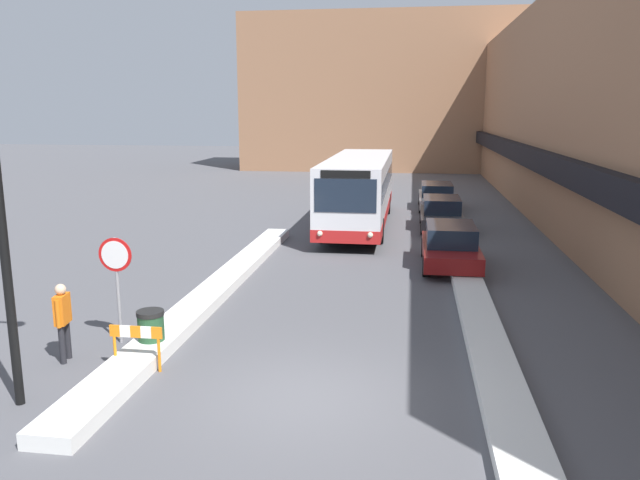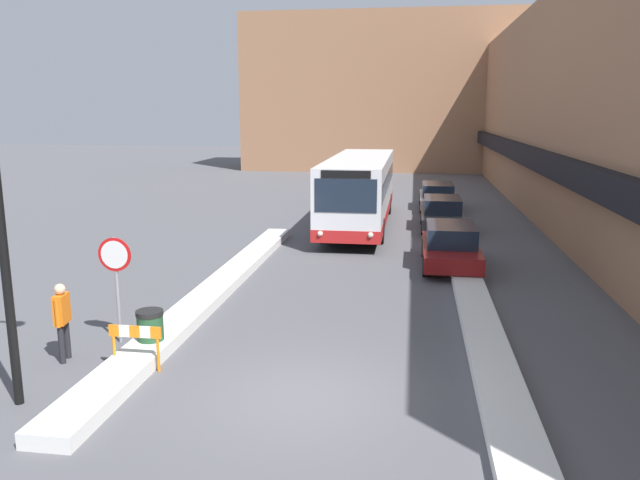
{
  "view_description": "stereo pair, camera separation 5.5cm",
  "coord_description": "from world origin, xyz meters",
  "px_view_note": "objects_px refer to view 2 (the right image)",
  "views": [
    {
      "loc": [
        1.83,
        -10.41,
        5.15
      ],
      "look_at": [
        -0.87,
        8.0,
        1.28
      ],
      "focal_mm": 35.0,
      "sensor_mm": 36.0,
      "label": 1
    },
    {
      "loc": [
        1.89,
        -10.41,
        5.15
      ],
      "look_at": [
        -0.87,
        8.0,
        1.28
      ],
      "focal_mm": 35.0,
      "sensor_mm": 36.0,
      "label": 2
    }
  ],
  "objects_px": {
    "street_lamp": "(7,149)",
    "trash_bin": "(151,331)",
    "city_bus": "(360,189)",
    "parked_car_back": "(437,196)",
    "parked_car_middle": "(442,213)",
    "construction_barricade": "(135,339)",
    "stop_sign": "(115,267)",
    "pedestrian": "(62,315)",
    "parked_car_front": "(451,246)"
  },
  "relations": [
    {
      "from": "street_lamp",
      "to": "trash_bin",
      "type": "relative_size",
      "value": 7.84
    },
    {
      "from": "city_bus",
      "to": "parked_car_back",
      "type": "relative_size",
      "value": 2.49
    },
    {
      "from": "parked_car_middle",
      "to": "parked_car_back",
      "type": "height_order",
      "value": "parked_car_middle"
    },
    {
      "from": "parked_car_middle",
      "to": "construction_barricade",
      "type": "relative_size",
      "value": 4.1
    },
    {
      "from": "construction_barricade",
      "to": "street_lamp",
      "type": "bearing_deg",
      "value": -125.42
    },
    {
      "from": "city_bus",
      "to": "stop_sign",
      "type": "xyz_separation_m",
      "value": [
        -4.09,
        -15.3,
        0.07
      ]
    },
    {
      "from": "pedestrian",
      "to": "construction_barricade",
      "type": "bearing_deg",
      "value": 73.12
    },
    {
      "from": "parked_car_back",
      "to": "city_bus",
      "type": "bearing_deg",
      "value": -123.11
    },
    {
      "from": "parked_car_middle",
      "to": "construction_barricade",
      "type": "height_order",
      "value": "parked_car_middle"
    },
    {
      "from": "stop_sign",
      "to": "trash_bin",
      "type": "bearing_deg",
      "value": -26.29
    },
    {
      "from": "parked_car_front",
      "to": "stop_sign",
      "type": "relative_size",
      "value": 1.82
    },
    {
      "from": "parked_car_middle",
      "to": "construction_barricade",
      "type": "xyz_separation_m",
      "value": [
        -6.73,
        -16.5,
        -0.04
      ]
    },
    {
      "from": "construction_barricade",
      "to": "stop_sign",
      "type": "bearing_deg",
      "value": 126.54
    },
    {
      "from": "trash_bin",
      "to": "parked_car_back",
      "type": "bearing_deg",
      "value": 72.32
    },
    {
      "from": "pedestrian",
      "to": "city_bus",
      "type": "bearing_deg",
      "value": 155.3
    },
    {
      "from": "city_bus",
      "to": "parked_car_front",
      "type": "distance_m",
      "value": 8.0
    },
    {
      "from": "stop_sign",
      "to": "street_lamp",
      "type": "xyz_separation_m",
      "value": [
        -0.17,
        -3.1,
        2.76
      ]
    },
    {
      "from": "city_bus",
      "to": "stop_sign",
      "type": "relative_size",
      "value": 4.92
    },
    {
      "from": "city_bus",
      "to": "stop_sign",
      "type": "distance_m",
      "value": 15.84
    },
    {
      "from": "parked_car_front",
      "to": "pedestrian",
      "type": "height_order",
      "value": "pedestrian"
    },
    {
      "from": "parked_car_back",
      "to": "trash_bin",
      "type": "bearing_deg",
      "value": -107.68
    },
    {
      "from": "parked_car_back",
      "to": "construction_barricade",
      "type": "bearing_deg",
      "value": -106.76
    },
    {
      "from": "trash_bin",
      "to": "construction_barricade",
      "type": "xyz_separation_m",
      "value": [
        0.09,
        -0.93,
        0.19
      ]
    },
    {
      "from": "parked_car_front",
      "to": "street_lamp",
      "type": "distance_m",
      "value": 14.37
    },
    {
      "from": "city_bus",
      "to": "trash_bin",
      "type": "height_order",
      "value": "city_bus"
    },
    {
      "from": "pedestrian",
      "to": "trash_bin",
      "type": "xyz_separation_m",
      "value": [
        1.6,
        0.69,
        -0.52
      ]
    },
    {
      "from": "parked_car_middle",
      "to": "parked_car_back",
      "type": "bearing_deg",
      "value": 90.0
    },
    {
      "from": "street_lamp",
      "to": "pedestrian",
      "type": "height_order",
      "value": "street_lamp"
    },
    {
      "from": "stop_sign",
      "to": "street_lamp",
      "type": "relative_size",
      "value": 0.33
    },
    {
      "from": "parked_car_front",
      "to": "parked_car_middle",
      "type": "height_order",
      "value": "parked_car_front"
    },
    {
      "from": "parked_car_middle",
      "to": "trash_bin",
      "type": "bearing_deg",
      "value": -113.66
    },
    {
      "from": "parked_car_back",
      "to": "parked_car_front",
      "type": "bearing_deg",
      "value": -90.0
    },
    {
      "from": "parked_car_front",
      "to": "pedestrian",
      "type": "xyz_separation_m",
      "value": [
        -8.43,
        -9.42,
        0.28
      ]
    },
    {
      "from": "parked_car_middle",
      "to": "parked_car_front",
      "type": "bearing_deg",
      "value": -90.0
    },
    {
      "from": "city_bus",
      "to": "trash_bin",
      "type": "distance_m",
      "value": 16.13
    },
    {
      "from": "parked_car_middle",
      "to": "trash_bin",
      "type": "distance_m",
      "value": 17.0
    },
    {
      "from": "parked_car_back",
      "to": "construction_barricade",
      "type": "relative_size",
      "value": 4.36
    },
    {
      "from": "street_lamp",
      "to": "pedestrian",
      "type": "distance_m",
      "value": 4.05
    },
    {
      "from": "street_lamp",
      "to": "pedestrian",
      "type": "bearing_deg",
      "value": 104.18
    },
    {
      "from": "city_bus",
      "to": "parked_car_back",
      "type": "xyz_separation_m",
      "value": [
        3.67,
        5.63,
        -1.0
      ]
    },
    {
      "from": "stop_sign",
      "to": "parked_car_front",
      "type": "bearing_deg",
      "value": 46.79
    },
    {
      "from": "city_bus",
      "to": "pedestrian",
      "type": "distance_m",
      "value": 17.14
    },
    {
      "from": "stop_sign",
      "to": "trash_bin",
      "type": "distance_m",
      "value": 1.66
    },
    {
      "from": "parked_car_middle",
      "to": "city_bus",
      "type": "bearing_deg",
      "value": 176.84
    },
    {
      "from": "parked_car_front",
      "to": "trash_bin",
      "type": "relative_size",
      "value": 4.65
    },
    {
      "from": "parked_car_middle",
      "to": "street_lamp",
      "type": "bearing_deg",
      "value": -113.56
    },
    {
      "from": "parked_car_front",
      "to": "parked_car_back",
      "type": "bearing_deg",
      "value": 90.0
    },
    {
      "from": "pedestrian",
      "to": "stop_sign",
      "type": "bearing_deg",
      "value": 141.56
    },
    {
      "from": "city_bus",
      "to": "parked_car_middle",
      "type": "relative_size",
      "value": 2.64
    },
    {
      "from": "street_lamp",
      "to": "construction_barricade",
      "type": "height_order",
      "value": "street_lamp"
    }
  ]
}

